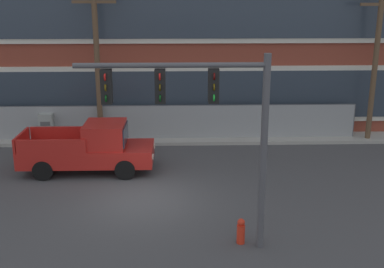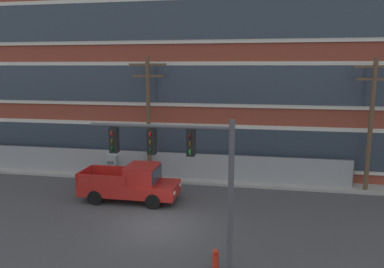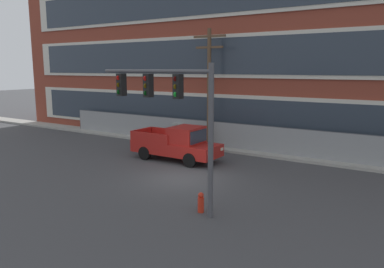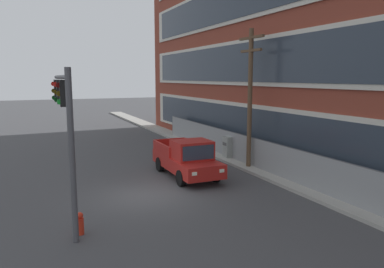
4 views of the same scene
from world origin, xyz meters
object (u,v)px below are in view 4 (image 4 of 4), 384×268
object	(u,v)px
pickup_truck_red	(187,159)
fire_hydrant	(80,224)
utility_pole_near_corner	(250,93)
traffic_signal_mast	(65,112)
electrical_cabinet	(228,148)

from	to	relation	value
pickup_truck_red	fire_hydrant	size ratio (longest dim) A/B	6.96
utility_pole_near_corner	fire_hydrant	size ratio (longest dim) A/B	10.19
utility_pole_near_corner	fire_hydrant	xyz separation A→B (m)	(5.60, -10.15, -4.02)
traffic_signal_mast	pickup_truck_red	world-z (taller)	traffic_signal_mast
traffic_signal_mast	utility_pole_near_corner	size ratio (longest dim) A/B	0.70
utility_pole_near_corner	fire_hydrant	bearing A→B (deg)	-61.14
electrical_cabinet	fire_hydrant	bearing A→B (deg)	-51.14
pickup_truck_red	utility_pole_near_corner	xyz separation A→B (m)	(-0.20, 3.94, 3.44)
traffic_signal_mast	utility_pole_near_corner	xyz separation A→B (m)	(-4.46, 10.37, 0.33)
pickup_truck_red	utility_pole_near_corner	bearing A→B (deg)	92.85
fire_hydrant	pickup_truck_red	bearing A→B (deg)	131.02
utility_pole_near_corner	fire_hydrant	distance (m)	12.27
utility_pole_near_corner	electrical_cabinet	world-z (taller)	utility_pole_near_corner
pickup_truck_red	electrical_cabinet	world-z (taller)	pickup_truck_red
electrical_cabinet	fire_hydrant	size ratio (longest dim) A/B	1.92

